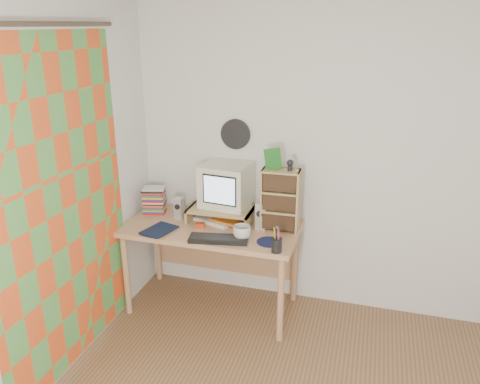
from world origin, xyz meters
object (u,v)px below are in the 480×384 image
Objects in this scene: diary at (150,226)px; mug at (242,233)px; keyboard at (219,239)px; dvd_stack at (154,199)px; cd_rack at (280,200)px; crt_monitor at (225,186)px; desk at (214,238)px.

mug is at bearing 16.97° from diary.
dvd_stack is at bearing 142.08° from keyboard.
cd_rack is at bearing 48.69° from mug.
mug is at bearing -47.28° from crt_monitor.
dvd_stack reaches higher than keyboard.
dvd_stack reaches higher than desk.
desk is 0.63m from dvd_stack.
mug is (0.87, -0.30, -0.07)m from dvd_stack.
desk is 10.17× the size of mug.
cd_rack is 0.40m from mug.
dvd_stack is at bearing 176.77° from cd_rack.
crt_monitor is 0.83× the size of keyboard.
crt_monitor is 1.56× the size of diary.
dvd_stack is 0.36m from diary.
keyboard is 0.90× the size of cd_rack.
keyboard is 1.73× the size of dvd_stack.
mug reaches higher than diary.
mug is (0.24, -0.32, -0.24)m from crt_monitor.
dvd_stack reaches higher than diary.
diary is at bearing -139.74° from crt_monitor.
keyboard is 0.18m from mug.
mug is at bearing -132.80° from cd_rack.
diary is at bearing -178.24° from mug.
desk is 0.38m from keyboard.
desk is 0.43m from mug.
cd_rack reaches higher than diary.
crt_monitor is at bearing 49.14° from diary.
cd_rack reaches higher than keyboard.
crt_monitor reaches higher than dvd_stack.
desk is 0.66m from cd_rack.
diary reaches higher than desk.
desk is at bearing 45.43° from diary.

